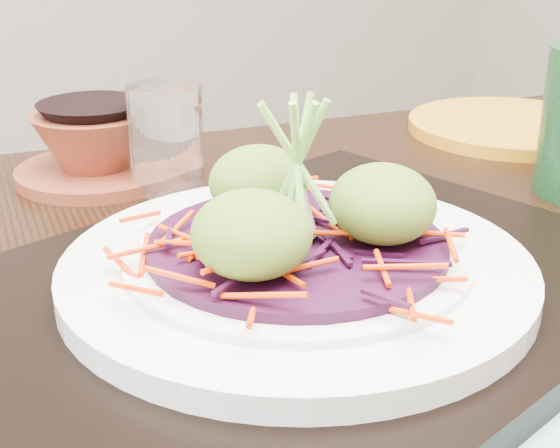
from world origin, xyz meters
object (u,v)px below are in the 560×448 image
terracotta_bowl_set (95,149)px  yellow_plate (510,126)px  dining_table (270,435)px  white_plate (297,267)px  serving_tray (296,295)px  water_glass (166,138)px

terracotta_bowl_set → yellow_plate: 0.46m
dining_table → yellow_plate: (0.44, 0.22, 0.11)m
white_plate → yellow_plate: (0.43, 0.23, -0.03)m
dining_table → white_plate: (0.01, -0.02, 0.14)m
serving_tray → white_plate: white_plate is taller
serving_tray → yellow_plate: 0.49m
white_plate → water_glass: water_glass is taller
serving_tray → water_glass: 0.26m
water_glass → terracotta_bowl_set: size_ratio=0.53×
water_glass → yellow_plate: water_glass is taller
dining_table → white_plate: 0.14m
white_plate → yellow_plate: size_ratio=1.27×
dining_table → yellow_plate: bearing=34.6°
water_glass → white_plate: bearing=-95.7°
serving_tray → water_glass: (0.03, 0.26, 0.03)m
serving_tray → yellow_plate: serving_tray is taller
water_glass → serving_tray: bearing=-95.7°
yellow_plate → dining_table: bearing=-154.0°
terracotta_bowl_set → yellow_plate: (0.45, -0.09, -0.02)m
dining_table → yellow_plate: 0.50m
water_glass → dining_table: bearing=-98.3°
dining_table → terracotta_bowl_set: bearing=100.9°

